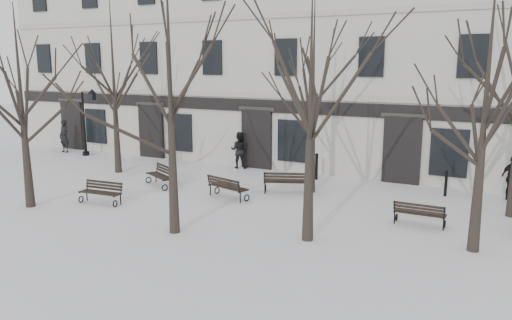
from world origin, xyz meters
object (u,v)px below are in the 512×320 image
Objects in this scene: tree_0 at (20,82)px; tree_3 at (488,79)px; bench_2 at (419,213)px; lamp_post at (87,117)px; bench_1 at (227,187)px; tree_2 at (311,87)px; tree_1 at (169,67)px; bench_0 at (101,192)px; bench_3 at (161,175)px; bench_4 at (287,181)px.

tree_3 is (14.69, 2.59, 0.26)m from tree_0.
bench_2 is 0.43× the size of lamp_post.
tree_0 is 4.47× the size of bench_2.
tree_3 is 4.14× the size of bench_1.
bench_2 is at bearing -13.22° from lamp_post.
tree_1 is at bearing -162.59° from tree_2.
lamp_post is (-7.66, 6.99, 1.71)m from bench_0.
bench_2 is (7.14, -0.06, -0.04)m from bench_1.
lamp_post is (-5.65, 8.49, -2.32)m from tree_0.
tree_1 is at bearing -20.76° from bench_3.
tree_0 is 6.38m from tree_1.
bench_0 reaches higher than bench_2.
bench_4 is at bearing 120.10° from tree_2.
bench_0 is 0.87× the size of bench_4.
tree_3 is (8.33, 2.50, -0.29)m from tree_1.
lamp_post is at bearing -33.12° from bench_4.
tree_1 is 4.13m from tree_2.
bench_0 is 1.05× the size of bench_2.
tree_1 reaches higher than bench_4.
lamp_post is at bearing 163.83° from tree_3.
tree_2 is at bearing 7.27° from tree_0.
tree_1 is at bearing 112.96° from bench_1.
bench_4 is at bearing 33.17° from bench_0.
lamp_post is (-20.34, 5.90, -2.58)m from tree_3.
bench_3 is (0.34, 3.15, 0.03)m from bench_0.
tree_2 reaches higher than bench_0.
tree_0 is 0.95× the size of tree_3.
bench_2 is (12.99, 4.11, -4.04)m from tree_0.
bench_1 is 2.47m from bench_4.
bench_1 is 0.95× the size of bench_4.
bench_2 is at bearing -164.66° from bench_1.
bench_1 is (-0.51, 4.08, -4.55)m from tree_1.
tree_3 is at bearing 16.14° from tree_2.
bench_1 reaches higher than bench_2.
bench_4 is at bearing 77.97° from tree_1.
bench_1 is (-8.84, 1.58, -4.27)m from tree_3.
tree_0 is at bearing -172.73° from tree_2.
tree_2 is 9.47m from bench_3.
bench_3 is at bearing -2.13° from bench_2.
lamp_post reaches higher than bench_2.
tree_3 is at bearing 18.48° from bench_3.
bench_4 is (-5.39, 1.80, 0.07)m from bench_2.
lamp_post is (-18.64, 4.38, 1.72)m from bench_2.
bench_1 is 12.40m from lamp_post.
bench_1 is at bearing 35.48° from tree_0.
tree_0 is 6.57m from bench_3.
tree_3 reaches higher than tree_0.
bench_4 is at bearing 41.42° from bench_3.
tree_0 is at bearing -56.34° from lamp_post.
tree_1 is 2.15× the size of lamp_post.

